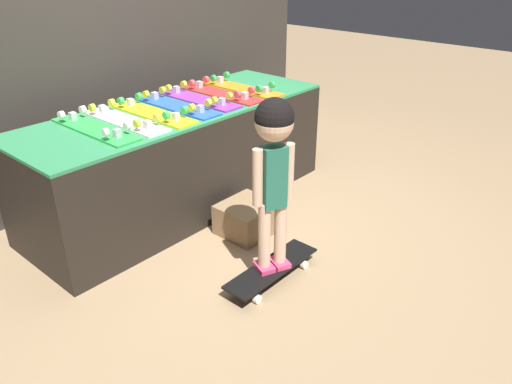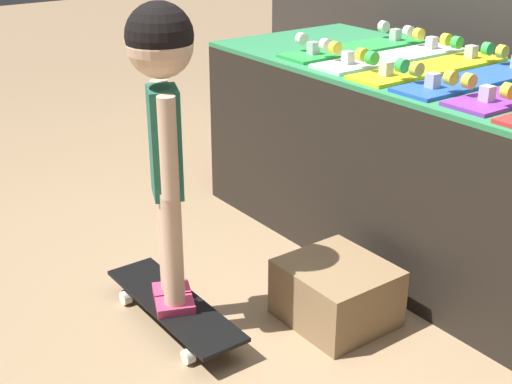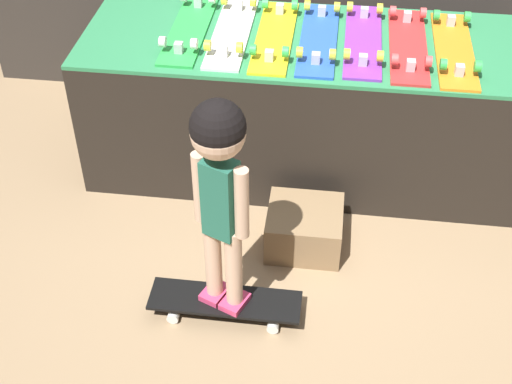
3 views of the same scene
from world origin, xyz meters
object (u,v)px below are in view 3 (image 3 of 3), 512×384
Objects in this scene: skateboard_purple_on_rack at (363,39)px; skateboard_blue_on_rack at (319,37)px; skateboard_yellow_on_rack at (275,35)px; skateboard_on_floor at (225,302)px; skateboard_white_on_rack at (232,31)px; skateboard_orange_on_rack at (454,48)px; skateboard_green_on_rack at (189,28)px; skateboard_red_on_rack at (408,44)px; storage_box at (304,228)px; child at (220,172)px.

skateboard_blue_on_rack is at bearing -176.94° from skateboard_purple_on_rack.
skateboard_on_floor is (-0.09, -1.15, -0.72)m from skateboard_yellow_on_rack.
skateboard_white_on_rack is 1.37m from skateboard_on_floor.
skateboard_on_floor is at bearing -130.64° from skateboard_orange_on_rack.
skateboard_purple_on_rack is at bearing 1.97° from skateboard_yellow_on_rack.
skateboard_white_on_rack is (0.22, -0.01, 0.00)m from skateboard_green_on_rack.
skateboard_green_on_rack is 1.00× the size of skateboard_red_on_rack.
skateboard_green_on_rack is 1.00× the size of skateboard_yellow_on_rack.
skateboard_white_on_rack is at bearing -1.90° from skateboard_green_on_rack.
skateboard_on_floor is 0.58m from storage_box.
child reaches higher than skateboard_green_on_rack.
skateboard_yellow_on_rack is 0.88m from skateboard_orange_on_rack.
skateboard_on_floor is (-0.97, -1.13, -0.72)m from skateboard_orange_on_rack.
storage_box is at bearing -45.52° from skateboard_green_on_rack.
skateboard_orange_on_rack is 1.65m from skateboard_on_floor.
skateboard_red_on_rack is (0.22, -0.02, 0.00)m from skateboard_purple_on_rack.
skateboard_purple_on_rack and skateboard_orange_on_rack have the same top height.
skateboard_purple_on_rack is 2.06× the size of storage_box.
skateboard_yellow_on_rack is 1.00× the size of skateboard_blue_on_rack.
skateboard_white_on_rack and skateboard_purple_on_rack have the same top height.
child is (-0.97, -1.13, 0.03)m from skateboard_orange_on_rack.
skateboard_yellow_on_rack and skateboard_blue_on_rack have the same top height.
skateboard_green_on_rack is 0.22m from skateboard_white_on_rack.
skateboard_green_on_rack is at bearing 177.45° from skateboard_yellow_on_rack.
skateboard_orange_on_rack is (1.10, -0.03, 0.00)m from skateboard_white_on_rack.
skateboard_blue_on_rack is (0.66, -0.02, 0.00)m from skateboard_green_on_rack.
skateboard_white_on_rack is 1.00× the size of skateboard_blue_on_rack.
storage_box is at bearing 79.96° from child.
child is at bearing 0.00° from skateboard_on_floor.
skateboard_purple_on_rack is 0.98m from storage_box.
child reaches higher than skateboard_blue_on_rack.
child reaches higher than skateboard_on_floor.
skateboard_blue_on_rack is 0.22m from skateboard_purple_on_rack.
skateboard_blue_on_rack is 1.39m from skateboard_on_floor.
skateboard_purple_on_rack is at bearing 65.65° from skateboard_on_floor.
skateboard_on_floor is at bearing -114.35° from skateboard_purple_on_rack.
skateboard_yellow_on_rack is at bearing -3.19° from skateboard_white_on_rack.
storage_box is (-0.65, -0.64, -0.68)m from skateboard_orange_on_rack.
skateboard_on_floor is 0.65× the size of child.
child is 0.91m from storage_box.
skateboard_white_on_rack is at bearing 178.84° from skateboard_blue_on_rack.
skateboard_blue_on_rack is 2.06× the size of storage_box.
skateboard_on_floor is at bearing -104.89° from skateboard_blue_on_rack.
storage_box is at bearing 56.99° from skateboard_on_floor.
skateboard_blue_on_rack is 0.95m from storage_box.
skateboard_purple_on_rack is at bearing 3.06° from skateboard_blue_on_rack.
skateboard_green_on_rack is at bearing 134.48° from storage_box.
storage_box is at bearing -135.45° from skateboard_orange_on_rack.
skateboard_green_on_rack and skateboard_purple_on_rack have the same top height.
skateboard_blue_on_rack is at bearing 178.84° from skateboard_red_on_rack.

